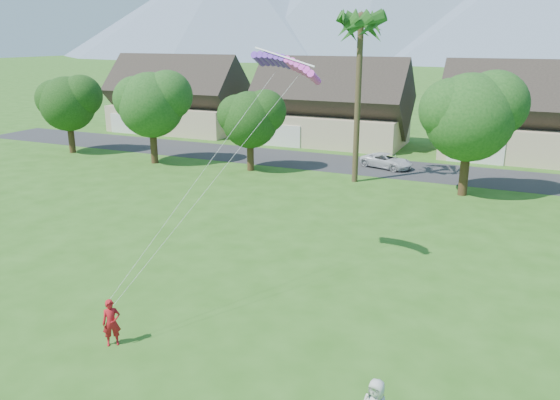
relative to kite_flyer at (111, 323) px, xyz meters
The scene contains 7 objects.
street 31.73m from the kite_flyer, 84.17° to the left, with size 90.00×7.00×0.01m, color #2D2D30.
kite_flyer is the anchor object (origin of this frame).
parked_car 31.64m from the kite_flyer, 85.71° to the left, with size 2.05×4.44×1.23m, color silver.
houses_row 40.80m from the kite_flyer, 84.76° to the left, with size 72.75×8.19×8.86m.
tree_row 25.87m from the kite_flyer, 85.33° to the left, with size 62.27×6.67×8.45m.
fan_palm 28.28m from the kite_flyer, 87.31° to the left, with size 3.00×3.00×13.80m.
parafoil_kite 12.78m from the kite_flyer, 70.91° to the left, with size 3.18×1.15×0.50m.
Camera 1 is at (9.42, -10.97, 10.68)m, focal length 35.00 mm.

